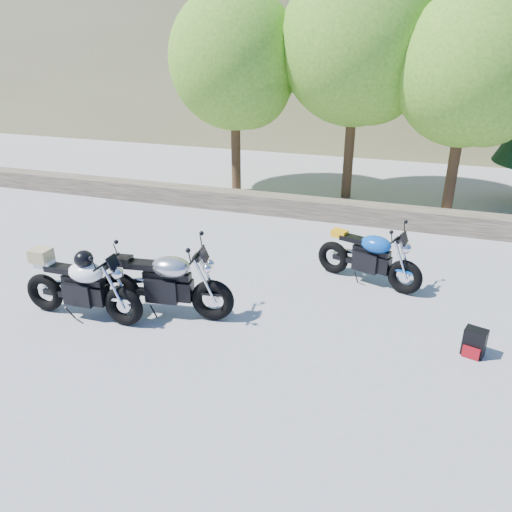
# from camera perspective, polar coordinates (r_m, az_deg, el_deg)

# --- Properties ---
(ground) EXTENTS (90.00, 90.00, 0.00)m
(ground) POSITION_cam_1_polar(r_m,az_deg,el_deg) (8.49, -3.44, -7.06)
(ground) COLOR #949399
(ground) RESTS_ON ground
(stone_wall) EXTENTS (22.00, 0.55, 0.50)m
(stone_wall) POSITION_cam_1_polar(r_m,az_deg,el_deg) (13.20, 5.38, 5.57)
(stone_wall) COLOR #43382D
(stone_wall) RESTS_ON ground
(tree_decid_left) EXTENTS (3.67, 3.67, 5.62)m
(tree_decid_left) POSITION_cam_1_polar(r_m,az_deg,el_deg) (14.83, -2.16, 20.97)
(tree_decid_left) COLOR #382314
(tree_decid_left) RESTS_ON ground
(tree_decid_mid) EXTENTS (4.08, 4.08, 6.24)m
(tree_decid_mid) POSITION_cam_1_polar(r_m,az_deg,el_deg) (14.41, 11.82, 22.06)
(tree_decid_mid) COLOR #382314
(tree_decid_mid) RESTS_ON ground
(tree_decid_right) EXTENTS (3.54, 3.54, 5.41)m
(tree_decid_right) POSITION_cam_1_polar(r_m,az_deg,el_deg) (13.74, 23.52, 18.38)
(tree_decid_right) COLOR #382314
(tree_decid_right) RESTS_ON ground
(silver_bike) EXTENTS (2.37, 0.75, 1.19)m
(silver_bike) POSITION_cam_1_polar(r_m,az_deg,el_deg) (8.41, -10.31, -3.22)
(silver_bike) COLOR black
(silver_bike) RESTS_ON ground
(white_bike) EXTENTS (2.22, 0.70, 1.23)m
(white_bike) POSITION_cam_1_polar(r_m,az_deg,el_deg) (8.70, -19.41, -3.13)
(white_bike) COLOR black
(white_bike) RESTS_ON ground
(blue_bike) EXTENTS (2.08, 0.91, 1.07)m
(blue_bike) POSITION_cam_1_polar(r_m,az_deg,el_deg) (9.65, 12.80, -0.18)
(blue_bike) COLOR black
(blue_bike) RESTS_ON ground
(backpack) EXTENTS (0.36, 0.34, 0.42)m
(backpack) POSITION_cam_1_polar(r_m,az_deg,el_deg) (8.13, 23.67, -9.06)
(backpack) COLOR black
(backpack) RESTS_ON ground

